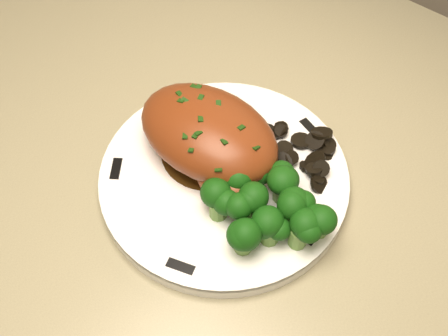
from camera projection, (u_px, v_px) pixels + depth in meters
The scene contains 10 objects.
plate at pixel (224, 179), 0.56m from camera, with size 0.25×0.25×0.02m, color white.
rim_accent_0 at pixel (310, 128), 0.59m from camera, with size 0.03×0.01×0.00m, color black.
rim_accent_1 at pixel (199, 96), 0.61m from camera, with size 0.03×0.01×0.00m, color black.
rim_accent_2 at pixel (116, 169), 0.56m from camera, with size 0.03×0.01×0.00m, color black.
rim_accent_3 at pixel (180, 267), 0.50m from camera, with size 0.03×0.01×0.00m, color black.
rim_accent_4 at pixel (315, 234), 0.51m from camera, with size 0.03×0.01×0.00m, color black.
gravy_pool at pixel (209, 151), 0.57m from camera, with size 0.10×0.10×0.00m, color #362109.
chicken_breast at pixel (211, 138), 0.54m from camera, with size 0.16×0.11×0.06m.
mushroom_pile at pixel (293, 150), 0.57m from camera, with size 0.09×0.06×0.02m.
broccoli_florets at pixel (266, 207), 0.51m from camera, with size 0.12×0.09×0.04m.
Camera 1 is at (-0.53, 1.35, 1.29)m, focal length 45.00 mm.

